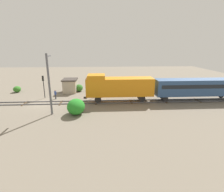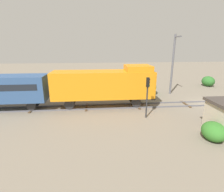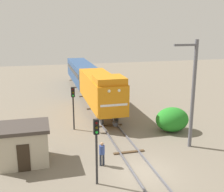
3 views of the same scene
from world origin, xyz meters
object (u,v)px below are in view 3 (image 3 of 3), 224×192
object	(u,v)px
passenger_car_leading	(82,72)
traffic_signal_near	(96,140)
locomotive	(101,89)
worker_near_track	(102,152)
traffic_signal_mid	(73,100)
relay_hut	(24,144)
catenary_mast	(193,92)

from	to	relation	value
passenger_car_leading	traffic_signal_near	bearing A→B (deg)	-96.84
locomotive	passenger_car_leading	size ratio (longest dim) A/B	0.83
locomotive	worker_near_track	distance (m)	11.54
traffic_signal_near	traffic_signal_mid	world-z (taller)	traffic_signal_near
passenger_car_leading	traffic_signal_mid	size ratio (longest dim) A/B	3.51
traffic_signal_mid	relay_hut	size ratio (longest dim) A/B	1.14
traffic_signal_near	traffic_signal_mid	size ratio (longest dim) A/B	1.03
locomotive	worker_near_track	world-z (taller)	locomotive
traffic_signal_near	relay_hut	xyz separation A→B (m)	(-4.30, 3.97, -1.48)
traffic_signal_near	traffic_signal_mid	distance (m)	9.48
locomotive	relay_hut	size ratio (longest dim) A/B	3.31
traffic_signal_mid	catenary_mast	world-z (taller)	catenary_mast
catenary_mast	traffic_signal_near	bearing A→B (deg)	-156.77
locomotive	relay_hut	bearing A→B (deg)	-128.70
worker_near_track	catenary_mast	world-z (taller)	catenary_mast
worker_near_track	relay_hut	bearing A→B (deg)	134.12
locomotive	traffic_signal_mid	xyz separation A→B (m)	(-3.40, -3.84, 0.01)
locomotive	catenary_mast	world-z (taller)	catenary_mast
traffic_signal_mid	catenary_mast	distance (m)	10.40
locomotive	passenger_car_leading	world-z (taller)	locomotive
traffic_signal_near	relay_hut	world-z (taller)	traffic_signal_near
traffic_signal_mid	traffic_signal_near	bearing A→B (deg)	-88.79
traffic_signal_mid	worker_near_track	xyz separation A→B (m)	(1.00, -7.30, -1.79)
worker_near_track	catenary_mast	xyz separation A→B (m)	(7.34, 1.31, 3.43)
passenger_car_leading	traffic_signal_near	xyz separation A→B (m)	(-3.20, -26.66, 0.34)
passenger_car_leading	traffic_signal_mid	xyz separation A→B (m)	(-3.40, -17.18, 0.26)
locomotive	traffic_signal_near	xyz separation A→B (m)	(-3.20, -13.33, 0.10)
worker_near_track	catenary_mast	bearing A→B (deg)	-16.43
traffic_signal_near	passenger_car_leading	bearing A→B (deg)	83.16
locomotive	relay_hut	xyz separation A→B (m)	(-7.50, -9.36, -1.38)
relay_hut	passenger_car_leading	bearing A→B (deg)	71.71
traffic_signal_near	catenary_mast	distance (m)	8.99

